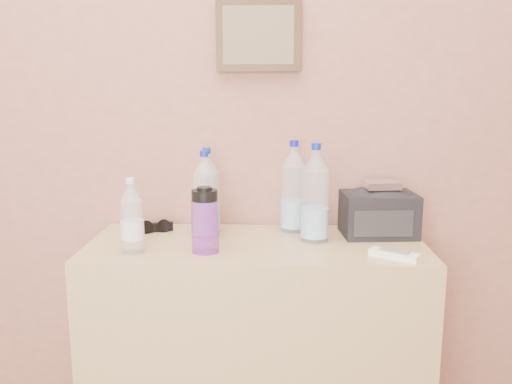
# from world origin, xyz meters

# --- Properties ---
(picture_frame) EXTENTS (0.30, 0.03, 0.25)m
(picture_frame) POSITION_xyz_m (0.32, 1.98, 1.40)
(picture_frame) COLOR #382311
(picture_frame) RESTS_ON room_shell
(dresser) EXTENTS (1.13, 0.47, 0.71)m
(dresser) POSITION_xyz_m (0.32, 1.74, 0.35)
(dresser) COLOR #A28451
(dresser) RESTS_ON ground
(pet_large_a) EXTENTS (0.08, 0.08, 0.30)m
(pet_large_a) POSITION_xyz_m (0.14, 1.80, 0.84)
(pet_large_a) COLOR silver
(pet_large_a) RESTS_ON dresser
(pet_large_b) EXTENTS (0.08, 0.08, 0.31)m
(pet_large_b) POSITION_xyz_m (0.14, 1.86, 0.84)
(pet_large_b) COLOR silver
(pet_large_b) RESTS_ON dresser
(pet_large_c) EXTENTS (0.09, 0.09, 0.33)m
(pet_large_c) POSITION_xyz_m (0.45, 1.90, 0.85)
(pet_large_c) COLOR #C4E4FA
(pet_large_c) RESTS_ON dresser
(pet_large_d) EXTENTS (0.09, 0.09, 0.33)m
(pet_large_d) POSITION_xyz_m (0.51, 1.77, 0.85)
(pet_large_d) COLOR silver
(pet_large_d) RESTS_ON dresser
(pet_small) EXTENTS (0.07, 0.07, 0.24)m
(pet_small) POSITION_xyz_m (-0.07, 1.62, 0.81)
(pet_small) COLOR silver
(pet_small) RESTS_ON dresser
(nalgene_bottle) EXTENTS (0.09, 0.09, 0.21)m
(nalgene_bottle) POSITION_xyz_m (0.16, 1.63, 0.81)
(nalgene_bottle) COLOR purple
(nalgene_bottle) RESTS_ON dresser
(sunglasses) EXTENTS (0.14, 0.09, 0.03)m
(sunglasses) POSITION_xyz_m (-0.05, 1.86, 0.72)
(sunglasses) COLOR black
(sunglasses) RESTS_ON dresser
(ac_remote) EXTENTS (0.15, 0.12, 0.02)m
(ac_remote) POSITION_xyz_m (0.75, 1.59, 0.72)
(ac_remote) COLOR silver
(ac_remote) RESTS_ON dresser
(toiletry_bag) EXTENTS (0.26, 0.20, 0.17)m
(toiletry_bag) POSITION_xyz_m (0.74, 1.85, 0.79)
(toiletry_bag) COLOR black
(toiletry_bag) RESTS_ON dresser
(foil_packet) EXTENTS (0.13, 0.11, 0.02)m
(foil_packet) POSITION_xyz_m (0.75, 1.84, 0.89)
(foil_packet) COLOR silver
(foil_packet) RESTS_ON toiletry_bag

